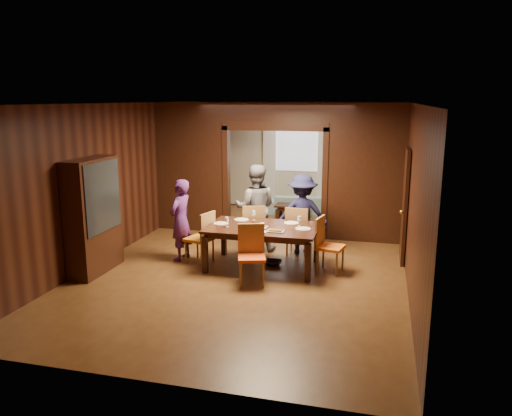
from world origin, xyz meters
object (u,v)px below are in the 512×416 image
(dining_table, at_px, (263,247))
(chair_far_r, at_px, (298,230))
(person_grey, at_px, (255,208))
(chair_right, at_px, (330,245))
(chair_left, at_px, (199,237))
(person_purple, at_px, (181,220))
(person_navy, at_px, (302,214))
(chair_near, at_px, (252,256))
(sofa, at_px, (300,204))
(hutch, at_px, (93,216))
(chair_far_l, at_px, (254,228))
(coffee_table, at_px, (291,213))

(dining_table, xyz_separation_m, chair_far_r, (0.50, 0.90, 0.10))
(person_grey, height_order, chair_right, person_grey)
(person_grey, distance_m, chair_left, 1.37)
(person_purple, bearing_deg, chair_right, 100.28)
(person_navy, distance_m, chair_near, 1.98)
(sofa, xyz_separation_m, hutch, (-2.74, -5.35, 0.75))
(person_navy, xyz_separation_m, chair_right, (0.66, -0.99, -0.30))
(chair_far_l, distance_m, chair_near, 1.77)
(coffee_table, distance_m, chair_far_r, 2.79)
(person_purple, xyz_separation_m, chair_near, (1.61, -0.91, -0.28))
(chair_far_r, xyz_separation_m, hutch, (-3.28, -1.82, 0.52))
(chair_left, bearing_deg, hutch, -44.41)
(dining_table, relative_size, chair_right, 2.02)
(person_purple, height_order, person_grey, person_grey)
(chair_left, distance_m, hutch, 1.90)
(person_purple, distance_m, chair_far_l, 1.47)
(person_grey, distance_m, dining_table, 1.19)
(person_grey, distance_m, chair_far_r, 0.97)
(dining_table, relative_size, chair_near, 2.02)
(coffee_table, bearing_deg, chair_far_l, -95.60)
(chair_far_l, xyz_separation_m, chair_near, (0.41, -1.72, 0.00))
(person_purple, bearing_deg, dining_table, 98.24)
(dining_table, bearing_deg, chair_far_l, 114.14)
(chair_far_l, relative_size, hutch, 0.48)
(coffee_table, xyz_separation_m, chair_right, (1.33, -3.56, 0.28))
(sofa, height_order, hutch, hutch)
(coffee_table, bearing_deg, person_navy, -75.36)
(person_navy, bearing_deg, chair_far_l, -1.20)
(chair_left, relative_size, chair_right, 1.00)
(sofa, height_order, coffee_table, sofa)
(chair_left, bearing_deg, coffee_table, 179.42)
(chair_far_l, relative_size, chair_far_r, 1.00)
(sofa, height_order, chair_right, chair_right)
(sofa, height_order, chair_near, chair_near)
(coffee_table, bearing_deg, chair_right, -69.54)
(person_grey, height_order, person_navy, person_grey)
(person_navy, xyz_separation_m, chair_far_r, (-0.05, -0.15, -0.30))
(chair_right, relative_size, hutch, 0.48)
(hutch, bearing_deg, person_navy, 30.62)
(person_grey, distance_m, person_navy, 0.94)
(chair_far_l, bearing_deg, chair_near, 87.05)
(sofa, bearing_deg, coffee_table, 77.54)
(person_grey, distance_m, hutch, 3.08)
(coffee_table, relative_size, chair_right, 0.82)
(sofa, relative_size, chair_left, 1.77)
(person_purple, distance_m, person_navy, 2.35)
(person_grey, bearing_deg, person_navy, 171.27)
(person_grey, distance_m, coffee_table, 2.69)
(chair_left, xyz_separation_m, chair_near, (1.22, -0.82, 0.00))
(chair_far_r, relative_size, chair_near, 1.00)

